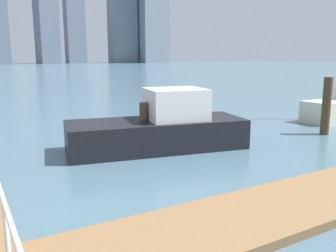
# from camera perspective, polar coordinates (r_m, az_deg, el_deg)

# --- Properties ---
(ground_plane) EXTENTS (300.00, 300.00, 0.00)m
(ground_plane) POSITION_cam_1_polar(r_m,az_deg,el_deg) (15.94, -16.99, -0.61)
(ground_plane) COLOR #476675
(floating_dock) EXTENTS (14.32, 2.00, 0.18)m
(floating_dock) POSITION_cam_1_polar(r_m,az_deg,el_deg) (9.05, 25.14, -9.44)
(floating_dock) COLOR olive
(floating_dock) RESTS_ON ground_plane
(dock_piling_1) EXTENTS (0.28, 0.28, 1.59)m
(dock_piling_1) POSITION_cam_1_polar(r_m,az_deg,el_deg) (11.96, -3.87, -0.05)
(dock_piling_1) COLOR brown
(dock_piling_1) RESTS_ON ground_plane
(dock_piling_3) EXTENTS (0.33, 0.33, 1.78)m
(dock_piling_3) POSITION_cam_1_polar(r_m,az_deg,el_deg) (12.67, 4.89, 0.99)
(dock_piling_3) COLOR brown
(dock_piling_3) RESTS_ON ground_plane
(dock_piling_4) EXTENTS (0.34, 0.34, 2.29)m
(dock_piling_4) POSITION_cam_1_polar(r_m,az_deg,el_deg) (15.51, 23.89, 2.90)
(dock_piling_4) COLOR #473826
(dock_piling_4) RESTS_ON ground_plane
(moored_boat_0) EXTENTS (6.22, 3.22, 2.03)m
(moored_boat_0) POSITION_cam_1_polar(r_m,az_deg,el_deg) (12.08, -1.15, -0.33)
(moored_boat_0) COLOR black
(moored_boat_0) RESTS_ON ground_plane
(skyline_tower_4) EXTENTS (7.95, 11.06, 46.12)m
(skyline_tower_4) POSITION_cam_1_polar(r_m,az_deg,el_deg) (155.35, -18.98, 17.92)
(skyline_tower_4) COLOR slate
(skyline_tower_4) RESTS_ON ground_plane
(skyline_tower_5) EXTENTS (8.32, 10.81, 42.65)m
(skyline_tower_5) POSITION_cam_1_polar(r_m,az_deg,el_deg) (162.28, -14.77, 17.21)
(skyline_tower_5) COLOR slate
(skyline_tower_5) RESTS_ON ground_plane
(skyline_tower_6) EXTENTS (11.15, 12.00, 38.26)m
(skyline_tower_6) POSITION_cam_1_polar(r_m,az_deg,el_deg) (166.78, -7.34, 16.54)
(skyline_tower_6) COLOR slate
(skyline_tower_6) RESTS_ON ground_plane
(skyline_tower_7) EXTENTS (12.42, 10.49, 51.85)m
(skyline_tower_7) POSITION_cam_1_polar(r_m,az_deg,el_deg) (164.85, -2.35, 19.06)
(skyline_tower_7) COLOR gray
(skyline_tower_7) RESTS_ON ground_plane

